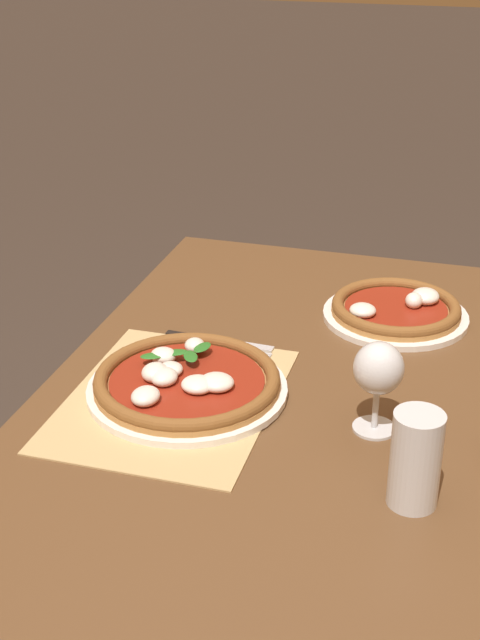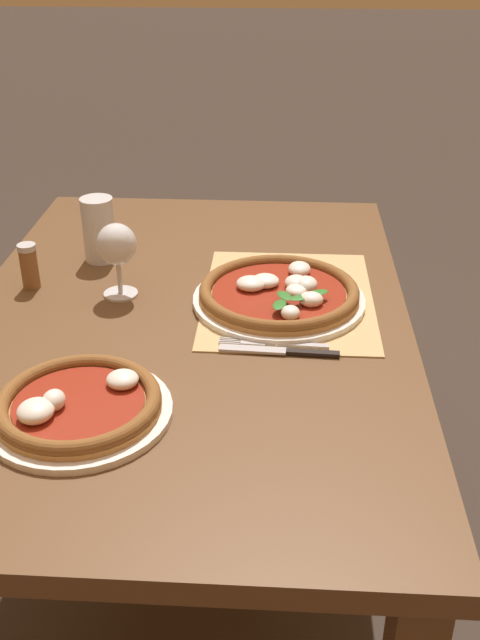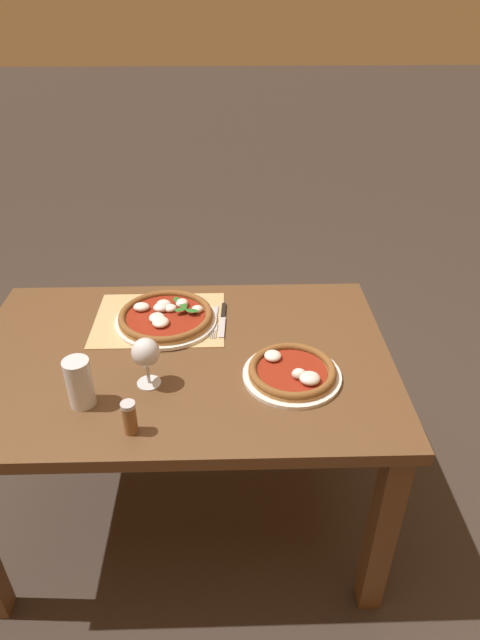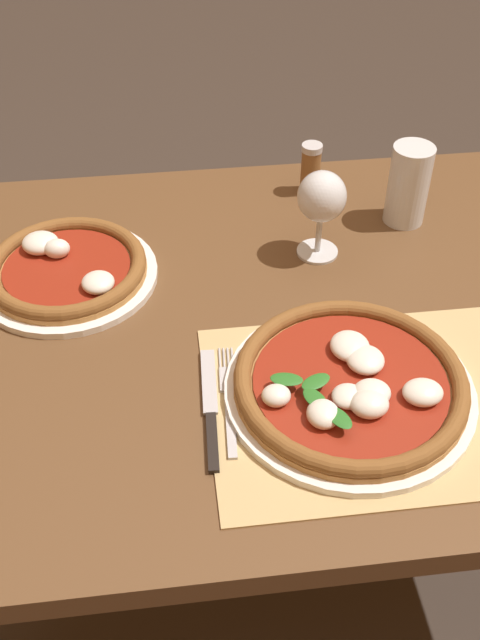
{
  "view_description": "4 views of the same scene",
  "coord_description": "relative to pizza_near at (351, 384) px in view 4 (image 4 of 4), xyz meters",
  "views": [
    {
      "loc": [
        1.3,
        0.27,
        1.53
      ],
      "look_at": [
        -0.09,
        -0.13,
        0.82
      ],
      "focal_mm": 50.0,
      "sensor_mm": 36.0,
      "label": 1
    },
    {
      "loc": [
        -1.27,
        -0.18,
        1.44
      ],
      "look_at": [
        -0.11,
        -0.11,
        0.79
      ],
      "focal_mm": 42.0,
      "sensor_mm": 36.0,
      "label": 2
    },
    {
      "loc": [
        -0.15,
        1.35,
        1.74
      ],
      "look_at": [
        -0.19,
        -0.04,
        0.84
      ],
      "focal_mm": 30.0,
      "sensor_mm": 36.0,
      "label": 3
    },
    {
      "loc": [
        -0.18,
        -0.85,
        1.51
      ],
      "look_at": [
        -0.08,
        -0.05,
        0.78
      ],
      "focal_mm": 42.0,
      "sensor_mm": 36.0,
      "label": 4
    }
  ],
  "objects": [
    {
      "name": "ground_plane",
      "position": [
        -0.06,
        0.18,
        -0.76
      ],
      "size": [
        24.0,
        24.0,
        0.0
      ],
      "primitive_type": "plane",
      "color": "#382D26"
    },
    {
      "name": "dining_table",
      "position": [
        -0.06,
        0.18,
        -0.13
      ],
      "size": [
        1.32,
        0.87,
        0.74
      ],
      "color": "brown",
      "rests_on": "ground"
    },
    {
      "name": "paper_placemat",
      "position": [
        0.02,
        -0.02,
        -0.02
      ],
      "size": [
        0.44,
        0.34,
        0.0
      ],
      "primitive_type": "cube",
      "color": "tan",
      "rests_on": "dining_table"
    },
    {
      "name": "pizza_near",
      "position": [
        0.0,
        0.0,
        0.0
      ],
      "size": [
        0.34,
        0.34,
        0.05
      ],
      "color": "white",
      "rests_on": "paper_placemat"
    },
    {
      "name": "pizza_far",
      "position": [
        -0.4,
        0.31,
        -0.0
      ],
      "size": [
        0.29,
        0.29,
        0.05
      ],
      "color": "white",
      "rests_on": "dining_table"
    },
    {
      "name": "wine_glass",
      "position": [
        0.02,
        0.33,
        0.08
      ],
      "size": [
        0.08,
        0.08,
        0.16
      ],
      "color": "silver",
      "rests_on": "dining_table"
    },
    {
      "name": "pint_glass",
      "position": [
        0.19,
        0.4,
        0.05
      ],
      "size": [
        0.07,
        0.07,
        0.15
      ],
      "color": "silver",
      "rests_on": "dining_table"
    },
    {
      "name": "fork",
      "position": [
        -0.17,
        0.01,
        -0.02
      ],
      "size": [
        0.03,
        0.2,
        0.0
      ],
      "color": "#B7B7BC",
      "rests_on": "paper_placemat"
    },
    {
      "name": "knife",
      "position": [
        -0.19,
        -0.0,
        -0.02
      ],
      "size": [
        0.03,
        0.22,
        0.01
      ],
      "color": "black",
      "rests_on": "paper_placemat"
    },
    {
      "name": "pepper_shaker",
      "position": [
        0.04,
        0.52,
        0.03
      ],
      "size": [
        0.04,
        0.04,
        0.1
      ],
      "color": "brown",
      "rests_on": "dining_table"
    }
  ]
}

